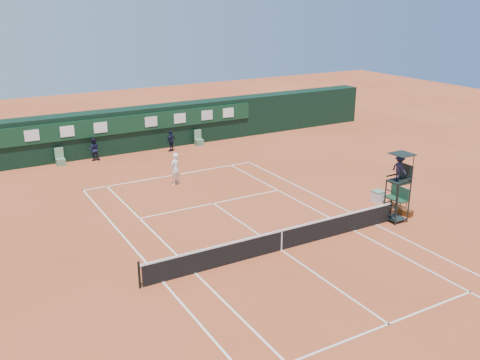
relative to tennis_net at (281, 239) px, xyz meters
name	(u,v)px	position (x,y,z in m)	size (l,w,h in m)	color
ground	(281,250)	(0.00, 0.00, -0.51)	(90.00, 90.00, 0.00)	#BF532D
court_lines	(281,250)	(0.00, 0.00, -0.50)	(11.05, 23.85, 0.01)	white
tennis_net	(281,239)	(0.00, 0.00, 0.00)	(12.90, 0.10, 1.10)	black
back_wall	(134,129)	(0.00, 18.74, 1.00)	(40.00, 1.65, 3.00)	black
linesman_chair_left	(60,161)	(-5.50, 17.48, -0.19)	(0.55, 0.50, 1.15)	#588762
linesman_chair_right	(199,141)	(4.50, 17.48, -0.19)	(0.55, 0.50, 1.15)	#537E60
umpire_chair	(400,173)	(6.63, -0.12, 1.95)	(0.96, 0.95, 3.42)	black
player_bench	(398,196)	(8.12, 1.23, 0.09)	(0.55, 1.20, 1.10)	#183C24
tennis_bag	(404,212)	(7.59, 0.19, -0.36)	(0.36, 0.82, 0.31)	black
cooler	(378,196)	(7.70, 2.19, -0.18)	(0.57, 0.57, 0.65)	white
tennis_ball	(202,174)	(1.64, 11.09, -0.47)	(0.08, 0.08, 0.08)	yellow
player	(175,169)	(-0.50, 10.24, 0.44)	(0.69, 0.46, 1.91)	white
ball_kid_left	(94,149)	(-3.29, 17.48, 0.26)	(0.75, 0.59, 1.55)	black
ball_kid_right	(171,141)	(2.10, 17.04, 0.24)	(0.88, 0.37, 1.50)	black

